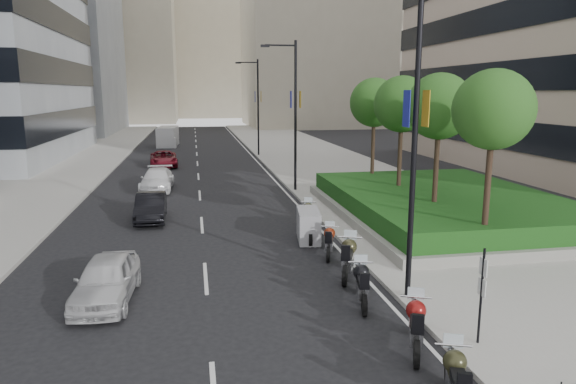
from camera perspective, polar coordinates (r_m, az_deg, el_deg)
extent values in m
plane|color=black|center=(13.86, -2.29, -14.82)|extent=(160.00, 160.00, 0.00)
cube|color=#9E9B93|center=(44.09, 3.78, 3.26)|extent=(10.00, 100.00, 0.15)
cube|color=#9E9B93|center=(43.99, -23.82, 2.32)|extent=(8.00, 100.00, 0.15)
cube|color=silver|center=(43.12, -3.07, 3.00)|extent=(0.12, 100.00, 0.01)
cube|color=silver|center=(42.78, -10.00, 2.78)|extent=(0.12, 100.00, 0.01)
cube|color=gray|center=(85.78, -26.48, 15.95)|extent=(22.00, 26.00, 30.00)
cube|color=#B7AD93|center=(96.09, 4.19, 18.20)|extent=(28.00, 24.00, 36.00)
cube|color=#B7AD93|center=(114.05, -19.32, 15.99)|extent=(26.00, 24.00, 34.00)
cube|color=#B7AD93|center=(133.04, -9.12, 16.53)|extent=(30.00, 24.00, 38.00)
cube|color=gray|center=(25.87, 16.85, -2.14)|extent=(10.00, 14.00, 0.40)
cube|color=#193F12|center=(25.75, 16.93, -0.84)|extent=(9.40, 13.40, 0.80)
cylinder|color=#332319|center=(19.60, 21.25, 0.02)|extent=(0.22, 0.22, 4.00)
sphere|color=#204B17|center=(19.29, 21.86, 8.50)|extent=(2.80, 2.80, 2.80)
cylinder|color=#332319|center=(23.04, 16.09, 1.90)|extent=(0.22, 0.22, 4.00)
sphere|color=#204B17|center=(22.78, 16.48, 9.12)|extent=(2.80, 2.80, 2.80)
cylinder|color=#332319|center=(26.64, 12.29, 3.27)|extent=(0.22, 0.22, 4.00)
sphere|color=#204B17|center=(26.42, 12.55, 9.51)|extent=(2.80, 2.80, 2.80)
cylinder|color=#332319|center=(30.34, 9.39, 4.30)|extent=(0.22, 0.22, 4.00)
sphere|color=#204B17|center=(30.14, 9.57, 9.78)|extent=(2.80, 2.80, 2.80)
cylinder|color=black|center=(14.73, 13.85, 4.70)|extent=(0.16, 0.16, 9.00)
cube|color=gold|center=(14.77, 15.05, 8.95)|extent=(0.02, 0.45, 1.00)
cube|color=navy|center=(14.54, 13.03, 9.01)|extent=(0.02, 0.45, 1.00)
cylinder|color=black|center=(30.98, 0.83, 8.21)|extent=(0.16, 0.16, 9.00)
cylinder|color=black|center=(30.89, -0.85, 15.99)|extent=(1.80, 0.10, 0.10)
cube|color=black|center=(30.75, -2.57, 15.91)|extent=(0.50, 0.22, 0.14)
cube|color=gold|center=(31.00, 1.36, 10.24)|extent=(0.02, 0.45, 1.00)
cube|color=navy|center=(30.89, 0.32, 10.24)|extent=(0.02, 0.45, 1.00)
cylinder|color=black|center=(48.75, -3.34, 9.24)|extent=(0.16, 0.16, 9.00)
cylinder|color=black|center=(48.69, -4.48, 14.16)|extent=(1.80, 0.10, 0.10)
cube|color=black|center=(48.60, -5.56, 14.09)|extent=(0.50, 0.22, 0.14)
cube|color=gold|center=(48.76, -3.02, 10.53)|extent=(0.02, 0.45, 1.00)
cube|color=navy|center=(48.69, -3.68, 10.53)|extent=(0.02, 0.45, 1.00)
cylinder|color=black|center=(13.14, 20.64, -11.10)|extent=(0.06, 0.06, 2.50)
cube|color=silver|center=(12.87, 20.89, -7.80)|extent=(0.02, 0.32, 0.42)
cube|color=silver|center=(13.04, 20.73, -9.88)|extent=(0.02, 0.32, 0.42)
cylinder|color=black|center=(11.80, 17.48, -18.63)|extent=(0.31, 0.61, 0.61)
sphere|color=#2C2C18|center=(11.10, 18.05, -17.50)|extent=(0.47, 0.47, 0.47)
cube|color=black|center=(10.60, 18.58, -19.36)|extent=(0.50, 0.79, 0.16)
cylinder|color=silver|center=(11.23, 17.90, -15.88)|extent=(0.70, 0.29, 0.05)
cylinder|color=black|center=(12.30, 14.11, -17.08)|extent=(0.35, 0.63, 0.63)
cylinder|color=black|center=(13.77, 13.85, -13.89)|extent=(0.35, 0.63, 0.63)
cube|color=silver|center=(12.91, 14.01, -14.80)|extent=(0.61, 0.92, 0.43)
sphere|color=maroon|center=(13.05, 14.04, -12.63)|extent=(0.49, 0.49, 0.49)
cube|color=black|center=(12.49, 14.14, -14.06)|extent=(0.55, 0.82, 0.16)
cylinder|color=silver|center=(13.22, 14.04, -11.26)|extent=(0.72, 0.33, 0.05)
cylinder|color=black|center=(14.54, 8.48, -12.32)|extent=(0.26, 0.63, 0.62)
cylinder|color=black|center=(16.01, 7.94, -10.05)|extent=(0.26, 0.63, 0.62)
cube|color=silver|center=(15.16, 8.23, -10.61)|extent=(0.49, 0.90, 0.42)
sphere|color=black|center=(15.33, 8.16, -8.83)|extent=(0.48, 0.48, 0.48)
cube|color=black|center=(14.77, 8.37, -9.88)|extent=(0.45, 0.79, 0.16)
cylinder|color=silver|center=(15.52, 8.10, -7.73)|extent=(0.73, 0.22, 0.05)
cylinder|color=black|center=(16.50, 6.34, -9.24)|extent=(0.39, 0.68, 0.68)
cylinder|color=black|center=(18.15, 6.95, -7.35)|extent=(0.39, 0.68, 0.68)
cube|color=silver|center=(17.21, 6.65, -7.72)|extent=(0.67, 0.99, 0.46)
sphere|color=#31301B|center=(17.43, 6.81, -6.05)|extent=(0.53, 0.53, 0.53)
cube|color=black|center=(16.79, 6.56, -6.94)|extent=(0.60, 0.88, 0.18)
cylinder|color=silver|center=(17.64, 6.92, -5.02)|extent=(0.77, 0.37, 0.05)
cylinder|color=black|center=(18.72, 4.48, -6.90)|extent=(0.28, 0.58, 0.57)
cylinder|color=black|center=(20.12, 4.67, -5.62)|extent=(0.28, 0.58, 0.57)
cube|color=silver|center=(19.33, 4.58, -5.83)|extent=(0.50, 0.83, 0.39)
sphere|color=maroon|center=(19.52, 4.63, -4.59)|extent=(0.44, 0.44, 0.44)
cube|color=black|center=(18.98, 4.56, -5.23)|extent=(0.45, 0.73, 0.15)
cylinder|color=silver|center=(19.71, 4.67, -3.83)|extent=(0.66, 0.25, 0.05)
cylinder|color=black|center=(20.50, 2.46, -5.19)|extent=(0.20, 0.63, 0.62)
cylinder|color=black|center=(22.05, 2.10, -4.02)|extent=(0.20, 0.63, 0.62)
cube|color=gray|center=(21.19, 2.28, -3.70)|extent=(1.13, 2.21, 1.26)
cylinder|color=black|center=(22.73, 2.09, -3.60)|extent=(0.27, 0.60, 0.59)
cylinder|color=black|center=(24.21, 2.28, -2.69)|extent=(0.27, 0.60, 0.59)
cube|color=silver|center=(23.38, 2.19, -2.77)|extent=(0.49, 0.86, 0.40)
sphere|color=#30311B|center=(23.60, 2.23, -1.73)|extent=(0.46, 0.46, 0.46)
cube|color=black|center=(23.03, 2.16, -2.20)|extent=(0.45, 0.76, 0.15)
cylinder|color=silver|center=(23.81, 2.27, -1.10)|extent=(0.69, 0.23, 0.05)
imported|color=silver|center=(16.10, -19.53, -9.15)|extent=(1.79, 3.98, 1.33)
imported|color=black|center=(25.36, -14.99, -1.63)|extent=(1.42, 3.91, 1.28)
imported|color=white|center=(32.99, -14.34, 1.33)|extent=(2.04, 4.66, 1.33)
imported|color=maroon|center=(43.42, -13.66, 3.61)|extent=(2.47, 4.78, 1.29)
cube|color=silver|center=(59.93, -13.21, 6.03)|extent=(2.34, 5.28, 2.16)
cube|color=silver|center=(58.03, -13.27, 5.36)|extent=(2.04, 1.38, 1.13)
cylinder|color=black|center=(58.20, -14.07, 5.14)|extent=(0.26, 0.72, 0.72)
cylinder|color=black|center=(58.11, -12.44, 5.20)|extent=(0.26, 0.72, 0.72)
cylinder|color=black|center=(61.67, -13.87, 5.46)|extent=(0.26, 0.72, 0.72)
cylinder|color=black|center=(61.60, -12.34, 5.52)|extent=(0.26, 0.72, 0.72)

